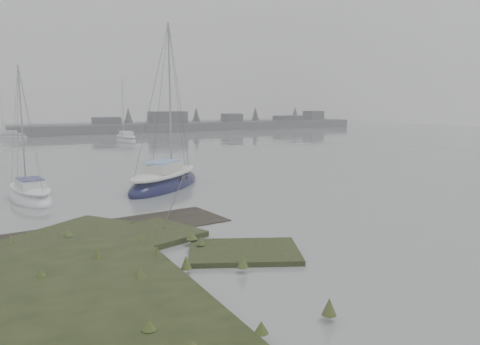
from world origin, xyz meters
The scene contains 6 objects.
ground centered at (0.00, 30.00, 0.00)m, with size 160.00×160.00×0.00m, color slate.
far_shoreline centered at (26.84, 61.90, 0.85)m, with size 60.00×8.00×4.15m.
sailboat_main centered at (2.22, 11.99, 0.31)m, with size 6.73×6.58×10.00m.
sailboat_white centered at (-4.84, 11.92, 0.22)m, with size 2.48×5.28×7.17m.
sailboat_far_b centered at (8.41, 43.74, 0.26)m, with size 2.00×5.96×8.39m.
sailboat_far_c centered at (-3.96, 57.16, 0.21)m, with size 4.95×2.64×6.65m.
Camera 1 is at (-6.50, -13.16, 4.85)m, focal length 35.00 mm.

